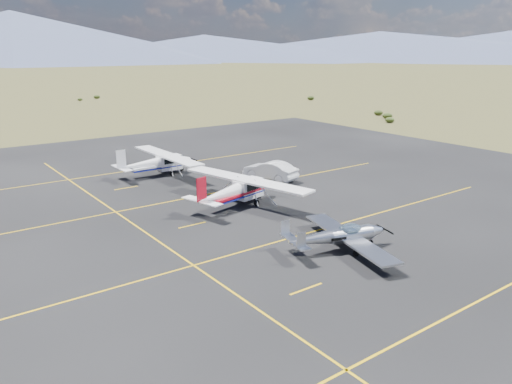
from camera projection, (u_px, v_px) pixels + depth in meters
name	position (u px, v px, depth m)	size (l,w,h in m)	color
ground	(304.00, 251.00, 28.08)	(1600.00, 1600.00, 0.00)	#383D1C
apron	(235.00, 218.00, 33.50)	(72.00, 72.00, 0.02)	black
aircraft_low_wing	(340.00, 236.00, 28.00)	(6.08, 8.29, 1.80)	silver
aircraft_cessna	(236.00, 190.00, 35.68)	(7.20, 11.10, 2.81)	white
aircraft_plain	(157.00, 162.00, 44.43)	(6.35, 10.60, 2.69)	white
sedan	(270.00, 170.00, 43.12)	(1.70, 4.88, 1.61)	silver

